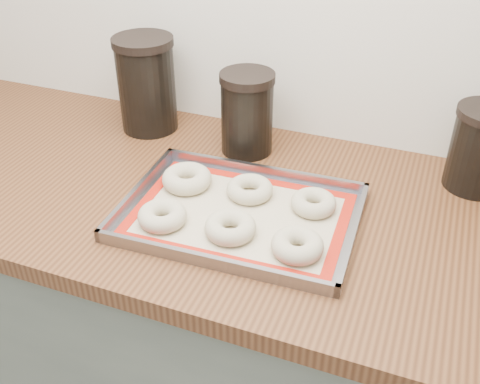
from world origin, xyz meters
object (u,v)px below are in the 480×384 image
at_px(canister_left, 147,84).
at_px(baking_tray, 240,214).
at_px(bagel_front_right, 297,245).
at_px(bagel_back_mid, 250,189).
at_px(bagel_front_mid, 230,227).
at_px(bagel_back_right, 313,203).
at_px(bagel_front_left, 162,216).
at_px(canister_mid, 247,113).
at_px(bagel_back_left, 187,179).

bearing_deg(canister_left, baking_tray, -38.32).
bearing_deg(bagel_front_right, bagel_back_mid, 135.18).
bearing_deg(bagel_front_mid, baking_tray, 94.99).
distance_m(bagel_front_right, canister_left, 0.61).
distance_m(bagel_back_mid, bagel_back_right, 0.14).
height_order(bagel_front_left, bagel_back_mid, bagel_front_left).
xyz_separation_m(bagel_front_mid, canister_left, (-0.36, 0.34, 0.10)).
bearing_deg(baking_tray, bagel_back_mid, 94.73).
bearing_deg(bagel_front_mid, canister_mid, 105.26).
xyz_separation_m(bagel_back_right, canister_left, (-0.48, 0.21, 0.10)).
bearing_deg(bagel_front_right, canister_mid, 123.81).
bearing_deg(bagel_front_left, bagel_front_mid, 5.78).
relative_size(bagel_front_mid, canister_mid, 0.51).
relative_size(bagel_front_right, bagel_back_mid, 0.99).
bearing_deg(canister_left, bagel_front_left, -58.11).
xyz_separation_m(bagel_back_left, canister_left, (-0.21, 0.22, 0.10)).
xyz_separation_m(bagel_front_mid, bagel_back_right, (0.12, 0.14, -0.00)).
distance_m(bagel_front_right, bagel_back_mid, 0.20).
height_order(bagel_front_left, bagel_front_mid, same).
bearing_deg(bagel_back_mid, bagel_back_right, -0.37).
height_order(baking_tray, bagel_back_right, bagel_back_right).
xyz_separation_m(bagel_back_mid, canister_mid, (-0.08, 0.19, 0.08)).
bearing_deg(bagel_front_left, baking_tray, 30.99).
bearing_deg(bagel_back_mid, bagel_front_right, -44.82).
xyz_separation_m(bagel_back_mid, bagel_back_right, (0.14, -0.00, 0.00)).
relative_size(bagel_front_mid, canister_left, 0.42).
bearing_deg(bagel_front_mid, bagel_front_left, -174.22).
xyz_separation_m(baking_tray, canister_mid, (-0.08, 0.26, 0.09)).
xyz_separation_m(bagel_front_left, bagel_front_right, (0.27, 0.01, 0.00)).
height_order(bagel_back_mid, canister_mid, canister_mid).
distance_m(baking_tray, bagel_back_mid, 0.07).
relative_size(baking_tray, bagel_front_mid, 4.81).
height_order(bagel_front_left, canister_mid, canister_mid).
height_order(bagel_front_mid, bagel_front_right, bagel_front_right).
xyz_separation_m(bagel_back_right, canister_mid, (-0.21, 0.19, 0.08)).
xyz_separation_m(bagel_front_left, bagel_back_right, (0.26, 0.15, -0.00)).
xyz_separation_m(baking_tray, bagel_back_left, (-0.14, 0.06, 0.02)).
relative_size(bagel_front_left, canister_left, 0.41).
bearing_deg(bagel_back_mid, baking_tray, -85.27).
relative_size(canister_left, canister_mid, 1.21).
height_order(bagel_front_right, canister_mid, canister_mid).
height_order(baking_tray, canister_mid, canister_mid).
bearing_deg(bagel_back_mid, bagel_front_mid, -85.14).
distance_m(bagel_front_left, canister_left, 0.43).
relative_size(bagel_back_left, canister_left, 0.45).
bearing_deg(canister_left, bagel_front_mid, -43.77).
bearing_deg(bagel_back_right, canister_mid, 138.71).
bearing_deg(bagel_back_right, bagel_front_right, -86.91).
height_order(bagel_front_right, bagel_back_mid, bagel_front_right).
bearing_deg(bagel_front_mid, bagel_back_left, 140.58).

